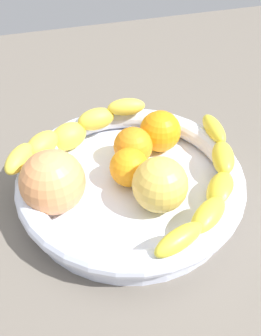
% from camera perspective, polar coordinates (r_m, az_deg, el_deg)
% --- Properties ---
extents(kitchen_counter, '(1.20, 1.20, 0.03)m').
position_cam_1_polar(kitchen_counter, '(0.52, -0.00, -5.34)').
color(kitchen_counter, '#665E54').
rests_on(kitchen_counter, ground).
extents(fruit_bowl, '(0.30, 0.30, 0.05)m').
position_cam_1_polar(fruit_bowl, '(0.49, -0.00, -2.09)').
color(fruit_bowl, white).
rests_on(fruit_bowl, kitchen_counter).
extents(banana_draped_left, '(0.22, 0.12, 0.06)m').
position_cam_1_polar(banana_draped_left, '(0.53, -9.09, 5.39)').
color(banana_draped_left, yellow).
rests_on(banana_draped_left, fruit_bowl).
extents(banana_draped_right, '(0.17, 0.22, 0.05)m').
position_cam_1_polar(banana_draped_right, '(0.47, 12.65, -2.49)').
color(banana_draped_right, yellow).
rests_on(banana_draped_right, fruit_bowl).
extents(orange_front, '(0.05, 0.05, 0.05)m').
position_cam_1_polar(orange_front, '(0.48, -0.65, 0.02)').
color(orange_front, orange).
rests_on(orange_front, fruit_bowl).
extents(orange_mid_left, '(0.06, 0.06, 0.06)m').
position_cam_1_polar(orange_mid_left, '(0.53, 4.59, 5.68)').
color(orange_mid_left, orange).
rests_on(orange_mid_left, fruit_bowl).
extents(orange_mid_right, '(0.05, 0.05, 0.05)m').
position_cam_1_polar(orange_mid_right, '(0.51, 0.40, 3.36)').
color(orange_mid_right, orange).
rests_on(orange_mid_right, fruit_bowl).
extents(peach_blush, '(0.08, 0.08, 0.08)m').
position_cam_1_polar(peach_blush, '(0.45, -11.91, -2.11)').
color(peach_blush, '#E9965B').
rests_on(peach_blush, fruit_bowl).
extents(apple_yellow, '(0.07, 0.07, 0.07)m').
position_cam_1_polar(apple_yellow, '(0.44, 4.59, -2.57)').
color(apple_yellow, '#EBC453').
rests_on(apple_yellow, fruit_bowl).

